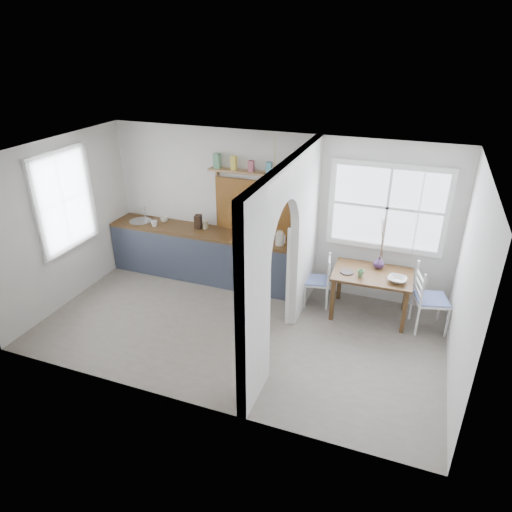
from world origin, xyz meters
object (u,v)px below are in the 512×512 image
(chair_left, at_px, (317,280))
(vase, at_px, (379,263))
(dining_table, at_px, (370,294))
(kettle, at_px, (280,238))
(chair_right, at_px, (432,299))

(chair_left, relative_size, vase, 4.66)
(dining_table, xyz_separation_m, vase, (0.05, 0.21, 0.45))
(chair_left, relative_size, kettle, 3.69)
(dining_table, relative_size, chair_left, 1.38)
(vase, bearing_deg, kettle, -177.07)
(chair_left, xyz_separation_m, vase, (0.90, 0.17, 0.39))
(kettle, bearing_deg, chair_left, 16.67)
(chair_left, distance_m, vase, 1.00)
(dining_table, xyz_separation_m, kettle, (-1.51, 0.13, 0.65))
(chair_right, distance_m, vase, 0.91)
(chair_right, xyz_separation_m, kettle, (-2.37, 0.19, 0.51))
(kettle, relative_size, vase, 1.26)
(dining_table, height_order, chair_right, chair_right)
(dining_table, height_order, vase, vase)
(dining_table, bearing_deg, vase, 73.83)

